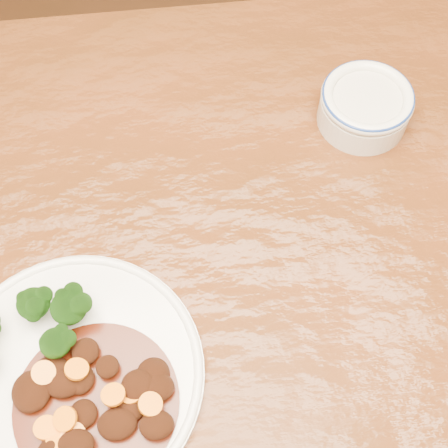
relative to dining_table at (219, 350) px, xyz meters
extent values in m
plane|color=#472C11|center=(0.00, 0.00, -0.67)|extent=(4.00, 4.00, 0.00)
cube|color=#5B2810|center=(0.00, 0.00, 0.06)|extent=(1.52, 0.93, 0.04)
cylinder|color=white|center=(-0.14, -0.03, 0.09)|extent=(0.25, 0.25, 0.01)
torus|color=white|center=(-0.14, -0.03, 0.09)|extent=(0.25, 0.25, 0.01)
cylinder|color=olive|center=(-0.17, 0.03, 0.10)|extent=(0.01, 0.01, 0.01)
ellipsoid|color=black|center=(-0.17, 0.03, 0.12)|extent=(0.03, 0.03, 0.03)
cylinder|color=olive|center=(-0.15, -0.01, 0.10)|extent=(0.01, 0.01, 0.01)
ellipsoid|color=black|center=(-0.15, -0.01, 0.12)|extent=(0.03, 0.03, 0.02)
cylinder|color=olive|center=(-0.14, 0.02, 0.10)|extent=(0.01, 0.01, 0.01)
ellipsoid|color=black|center=(-0.14, 0.02, 0.12)|extent=(0.04, 0.04, 0.03)
cylinder|color=#441207|center=(-0.12, -0.06, 0.09)|extent=(0.15, 0.15, 0.00)
ellipsoid|color=black|center=(-0.11, -0.03, 0.10)|extent=(0.02, 0.02, 0.01)
ellipsoid|color=black|center=(-0.13, -0.02, 0.10)|extent=(0.03, 0.03, 0.01)
ellipsoid|color=black|center=(-0.18, -0.05, 0.10)|extent=(0.04, 0.04, 0.02)
ellipsoid|color=black|center=(-0.06, -0.06, 0.10)|extent=(0.03, 0.03, 0.02)
ellipsoid|color=black|center=(-0.16, -0.03, 0.10)|extent=(0.03, 0.03, 0.02)
ellipsoid|color=black|center=(-0.13, -0.04, 0.10)|extent=(0.03, 0.03, 0.01)
ellipsoid|color=black|center=(-0.16, -0.03, 0.10)|extent=(0.03, 0.03, 0.01)
ellipsoid|color=black|center=(-0.14, -0.10, 0.11)|extent=(0.03, 0.03, 0.02)
ellipsoid|color=black|center=(-0.07, -0.04, 0.10)|extent=(0.03, 0.03, 0.02)
ellipsoid|color=black|center=(-0.07, -0.09, 0.10)|extent=(0.03, 0.03, 0.02)
ellipsoid|color=black|center=(-0.09, -0.07, 0.10)|extent=(0.03, 0.02, 0.01)
ellipsoid|color=black|center=(-0.15, -0.04, 0.10)|extent=(0.04, 0.03, 0.02)
ellipsoid|color=black|center=(-0.07, -0.04, 0.10)|extent=(0.03, 0.02, 0.01)
ellipsoid|color=black|center=(-0.10, -0.09, 0.10)|extent=(0.04, 0.03, 0.02)
ellipsoid|color=black|center=(-0.08, -0.05, 0.10)|extent=(0.03, 0.03, 0.02)
ellipsoid|color=black|center=(-0.13, -0.07, 0.10)|extent=(0.03, 0.03, 0.01)
cylinder|color=orange|center=(-0.14, -0.09, 0.10)|extent=(0.03, 0.03, 0.01)
cylinder|color=orange|center=(-0.09, -0.06, 0.10)|extent=(0.03, 0.03, 0.01)
cylinder|color=orange|center=(-0.10, -0.06, 0.11)|extent=(0.02, 0.02, 0.01)
cylinder|color=orange|center=(-0.07, -0.07, 0.11)|extent=(0.03, 0.03, 0.01)
cylinder|color=orange|center=(-0.16, -0.08, 0.10)|extent=(0.03, 0.03, 0.01)
cylinder|color=orange|center=(-0.16, -0.03, 0.11)|extent=(0.03, 0.03, 0.01)
cylinder|color=orange|center=(-0.15, -0.09, 0.11)|extent=(0.03, 0.03, 0.01)
cylinder|color=orange|center=(-0.15, -0.08, 0.11)|extent=(0.03, 0.03, 0.01)
cylinder|color=orange|center=(-0.13, -0.03, 0.11)|extent=(0.03, 0.03, 0.01)
cylinder|color=silver|center=(0.20, 0.23, 0.10)|extent=(0.11, 0.11, 0.03)
cylinder|color=beige|center=(0.20, 0.23, 0.12)|extent=(0.08, 0.08, 0.01)
torus|color=silver|center=(0.20, 0.23, 0.12)|extent=(0.11, 0.11, 0.01)
torus|color=navy|center=(0.20, 0.23, 0.12)|extent=(0.10, 0.10, 0.00)
camera|label=1|loc=(-0.02, -0.20, 0.67)|focal=50.00mm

